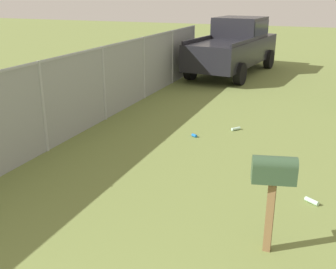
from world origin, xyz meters
name	(u,v)px	position (x,y,z in m)	size (l,w,h in m)	color
mailbox	(273,177)	(4.45, -0.82, 1.00)	(0.32, 0.54, 1.25)	brown
pickup_truck	(235,44)	(15.73, 2.22, 1.10)	(5.68, 2.61, 2.09)	black
fence_section	(104,81)	(8.46, 3.78, 0.97)	(13.86, 0.07, 1.80)	#9EA3A8
litter_bottle_far_scatter	(312,201)	(5.88, -1.27, 0.04)	(0.07, 0.07, 0.22)	#B2D8BF
litter_bottle_midfield_b	(236,129)	(8.83, 0.56, 0.04)	(0.07, 0.07, 0.22)	#B2D8BF
litter_can_by_mailbox	(194,136)	(8.03, 1.30, 0.03)	(0.07, 0.07, 0.12)	blue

